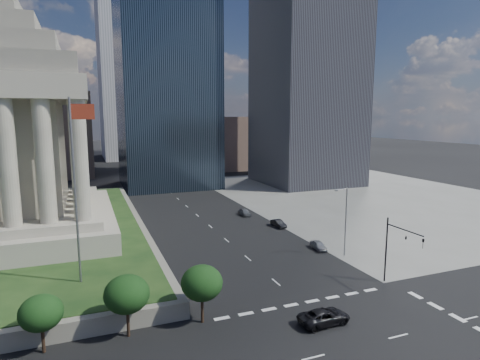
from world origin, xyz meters
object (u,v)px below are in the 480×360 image
parked_sedan_far (245,212)px  street_lamp_north (345,218)px  pickup_truck (324,317)px  parked_sedan_mid (278,223)px  parked_sedan_near (319,245)px  flagpole (76,181)px  traffic_signal_ne (398,244)px

parked_sedan_far → street_lamp_north: bearing=-79.7°
street_lamp_north → pickup_truck: size_ratio=1.92×
street_lamp_north → parked_sedan_mid: (-1.83, 17.19, -5.01)m
pickup_truck → parked_sedan_near: bearing=-33.0°
flagpole → traffic_signal_ne: bearing=-16.7°
pickup_truck → parked_sedan_near: size_ratio=1.40×
parked_sedan_mid → parked_sedan_far: (-2.50, 10.32, 0.03)m
flagpole → parked_sedan_far: 43.79m
street_lamp_north → pickup_truck: bearing=-130.7°
parked_sedan_near → parked_sedan_mid: 13.46m
flagpole → parked_sedan_far: (30.83, 28.51, -12.44)m
parked_sedan_near → parked_sedan_mid: size_ratio=0.95×
traffic_signal_ne → pickup_truck: traffic_signal_ne is taller
pickup_truck → parked_sedan_far: (9.07, 43.09, -0.05)m
traffic_signal_ne → street_lamp_north: (0.83, 11.30, 0.41)m
parked_sedan_near → street_lamp_north: bearing=-56.9°
traffic_signal_ne → parked_sedan_far: (-3.50, 38.82, -4.57)m
traffic_signal_ne → pickup_truck: bearing=-161.2°
pickup_truck → parked_sedan_mid: pickup_truck is taller
flagpole → pickup_truck: (21.76, -14.58, -12.39)m
street_lamp_north → parked_sedan_near: 6.52m
parked_sedan_mid → parked_sedan_near: bearing=-92.9°
parked_sedan_mid → parked_sedan_far: parked_sedan_far is taller
street_lamp_north → parked_sedan_far: (-4.33, 27.51, -4.98)m
parked_sedan_near → parked_sedan_far: size_ratio=0.94×
parked_sedan_mid → parked_sedan_far: bearing=100.7°
flagpole → street_lamp_north: flagpole is taller
traffic_signal_ne → parked_sedan_near: size_ratio=2.15×
street_lamp_north → parked_sedan_mid: street_lamp_north is taller
street_lamp_north → parked_sedan_far: size_ratio=2.52×
flagpole → traffic_signal_ne: 36.69m
flagpole → parked_sedan_far: flagpole is taller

